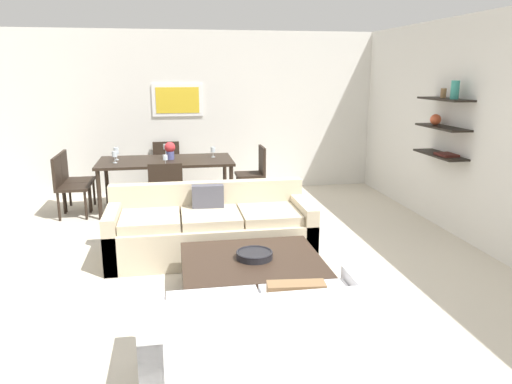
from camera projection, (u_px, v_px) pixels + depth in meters
ground_plane at (225, 265)px, 5.31m from camera, size 18.00×18.00×0.00m
back_wall_unit at (218, 112)px, 8.41m from camera, size 8.40×0.09×2.70m
right_wall_shelf_unit at (461, 128)px, 6.06m from camera, size 0.34×8.20×2.70m
sofa_beige at (211, 230)px, 5.54m from camera, size 2.26×0.90×0.78m
loveseat_white at (268, 343)px, 3.25m from camera, size 1.61×0.90×0.78m
coffee_table at (252, 278)px, 4.51m from camera, size 1.26×1.09×0.38m
decorative_bowl at (254, 255)px, 4.47m from camera, size 0.34×0.34×0.07m
dining_table at (166, 164)px, 7.34m from camera, size 1.98×1.00×0.75m
dining_chair_left_far at (72, 176)px, 7.36m from camera, size 0.44×0.44×0.88m
dining_chair_right_far at (255, 170)px, 7.83m from camera, size 0.44×0.44×0.88m
dining_chair_foot at (166, 190)px, 6.51m from camera, size 0.44×0.44×0.88m
dining_chair_head at (167, 165)px, 8.25m from camera, size 0.44×0.44×0.88m
dining_chair_left_near at (66, 183)px, 6.93m from camera, size 0.44×0.44×0.88m
wine_glass_foot at (165, 158)px, 6.88m from camera, size 0.07×0.07×0.15m
wine_glass_left_far at (116, 151)px, 7.29m from camera, size 0.07×0.07×0.19m
wine_glass_left_near at (115, 154)px, 7.05m from camera, size 0.07×0.07×0.17m
wine_glass_right_far at (213, 150)px, 7.53m from camera, size 0.07×0.07×0.16m
wine_glass_head at (166, 147)px, 7.71m from camera, size 0.07×0.07×0.17m
centerpiece_vase at (170, 150)px, 7.33m from camera, size 0.16×0.16×0.26m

